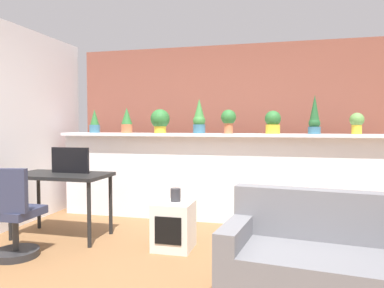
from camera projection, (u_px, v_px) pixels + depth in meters
The scene contains 18 objects.
ground_plane at pixel (171, 283), 3.01m from camera, with size 12.00×12.00×0.00m, color brown.
divider_wall at pixel (215, 179), 4.92m from camera, with size 4.45×0.16×1.16m, color white.
plant_shelf at pixel (214, 135), 4.85m from camera, with size 4.45×0.32×0.04m, color white.
brick_wall_behind at pixel (222, 129), 5.47m from camera, with size 4.45×0.10×2.50m, color brown.
potted_plant_0 at pixel (95, 122), 5.30m from camera, with size 0.15×0.15×0.34m.
potted_plant_1 at pixel (127, 120), 5.12m from camera, with size 0.16×0.16×0.36m.
potted_plant_2 at pixel (160, 120), 5.02m from camera, with size 0.27×0.27×0.33m.
potted_plant_3 at pixel (199, 118), 4.89m from camera, with size 0.17×0.17×0.47m.
potted_plant_4 at pixel (229, 119), 4.76m from camera, with size 0.20×0.20×0.32m.
potted_plant_5 at pixel (273, 122), 4.66m from camera, with size 0.20×0.20×0.30m.
potted_plant_6 at pixel (314, 117), 4.52m from camera, with size 0.15×0.15×0.49m.
potted_plant_7 at pixel (357, 122), 4.44m from camera, with size 0.17×0.17×0.26m.
desk at pixel (61, 181), 4.23m from camera, with size 1.10×0.60×0.75m.
tv_monitor at pixel (70, 160), 4.28m from camera, with size 0.48×0.04×0.30m, color black.
office_chair at pixel (12, 220), 3.54m from camera, with size 0.48×0.48×0.91m.
side_cube_shelf at pixel (174, 226), 3.84m from camera, with size 0.40×0.41×0.50m.
vase_on_shelf at pixel (176, 195), 3.87m from camera, with size 0.11×0.11×0.14m, color #2D2D33.
couch at pixel (332, 266), 2.64m from camera, with size 1.64×0.95×0.80m.
Camera 1 is at (0.89, -2.82, 1.31)m, focal length 33.91 mm.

